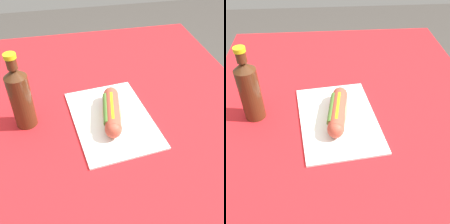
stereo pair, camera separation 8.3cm
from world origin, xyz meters
TOP-DOWN VIEW (x-y plane):
  - dining_table at (0.00, 0.00)m, footprint 1.21×0.92m
  - paper_wrapper at (-0.03, 0.03)m, footprint 0.36×0.27m
  - hot_dog at (-0.03, 0.03)m, footprint 0.21×0.08m
  - soda_bottle at (0.01, 0.28)m, footprint 0.06×0.06m

SIDE VIEW (x-z plane):
  - dining_table at x=0.00m, z-range 0.25..0.99m
  - paper_wrapper at x=-0.03m, z-range 0.74..0.75m
  - hot_dog at x=-0.03m, z-range 0.75..0.80m
  - soda_bottle at x=0.01m, z-range 0.73..0.96m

